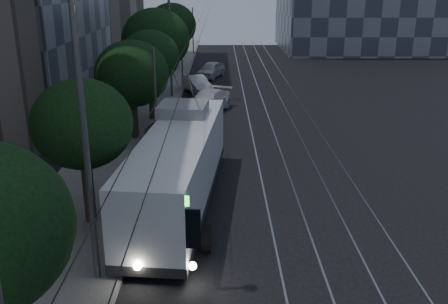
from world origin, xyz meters
The scene contains 17 objects.
ground centered at (0.00, 0.00, 0.00)m, with size 120.00×120.00×0.00m, color black.
sidewalk centered at (-7.50, 20.00, 0.07)m, with size 5.00×90.00×0.15m, color slate.
tram_rails centered at (2.50, 20.00, 0.01)m, with size 4.52×90.00×0.02m.
overhead_wires centered at (-4.97, 20.00, 3.47)m, with size 2.23×90.00×6.00m.
trolleybus centered at (-3.53, 3.43, 1.76)m, with size 3.91×12.87×5.63m.
pickup_silver centered at (-4.30, 13.40, 0.89)m, with size 2.97×6.43×1.79m, color #999CA0.
car_white_a centered at (-2.70, 14.54, 0.74)m, with size 1.74×4.32×1.47m, color silver.
car_white_b centered at (-2.70, 19.50, 0.78)m, with size 2.18×5.37×1.56m, color silver.
car_white_c centered at (-3.78, 26.35, 0.72)m, with size 1.53×4.39×1.45m, color #B9B9BD.
car_white_d centered at (-2.70, 33.52, 0.77)m, with size 1.82×4.53×1.54m, color #BABABE.
tree_1 centered at (-6.99, 1.45, 4.19)m, with size 3.84×3.84×5.95m.
tree_2 centered at (-7.00, 12.73, 4.09)m, with size 4.40×4.40×6.08m.
tree_3 centered at (-6.50, 17.23, 4.42)m, with size 4.00×4.00×6.24m.
tree_4 centered at (-7.00, 24.64, 4.77)m, with size 5.56×5.56×7.29m.
tree_5 centered at (-7.00, 39.01, 4.67)m, with size 5.29×5.29×7.07m.
streetlamp_near centered at (-5.39, -2.55, 5.88)m, with size 2.37×0.44×9.74m.
streetlamp_far centered at (-5.38, 24.33, 6.47)m, with size 2.59×0.44×10.83m.
Camera 1 is at (-1.76, -16.74, 9.38)m, focal length 40.00 mm.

